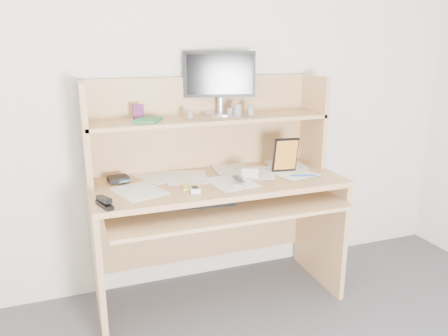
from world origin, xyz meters
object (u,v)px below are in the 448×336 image
object	(u,v)px
tv_remote	(238,181)
monitor	(220,81)
desk	(213,185)
game_case	(285,155)
keyboard	(191,201)

from	to	relation	value
tv_remote	monitor	bearing A→B (deg)	110.87
desk	tv_remote	bearing A→B (deg)	-67.40
monitor	tv_remote	bearing A→B (deg)	-80.94
game_case	monitor	size ratio (longest dim) A/B	0.49
game_case	monitor	world-z (taller)	monitor
keyboard	monitor	world-z (taller)	monitor
tv_remote	monitor	world-z (taller)	monitor
desk	monitor	xyz separation A→B (m)	(0.09, 0.15, 0.58)
game_case	keyboard	bearing A→B (deg)	-167.74
keyboard	monitor	distance (m)	0.73
desk	game_case	bearing A→B (deg)	-11.71
desk	game_case	world-z (taller)	desk
keyboard	game_case	xyz separation A→B (m)	(0.59, 0.06, 0.19)
keyboard	monitor	size ratio (longest dim) A/B	1.14
keyboard	monitor	bearing A→B (deg)	56.03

